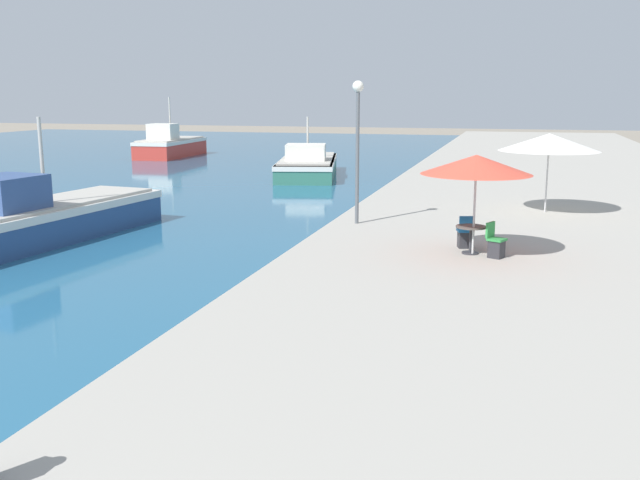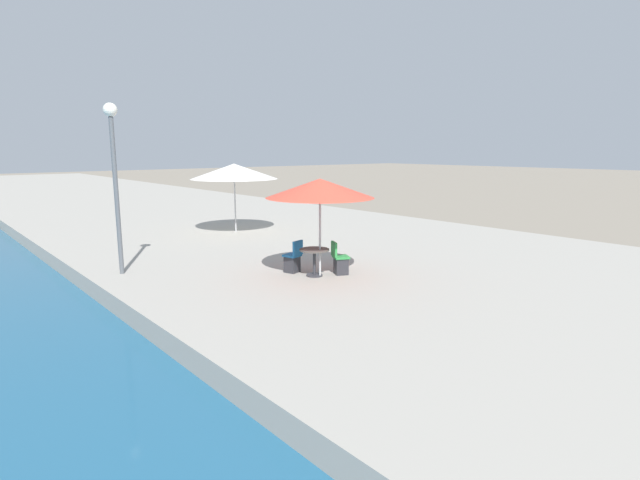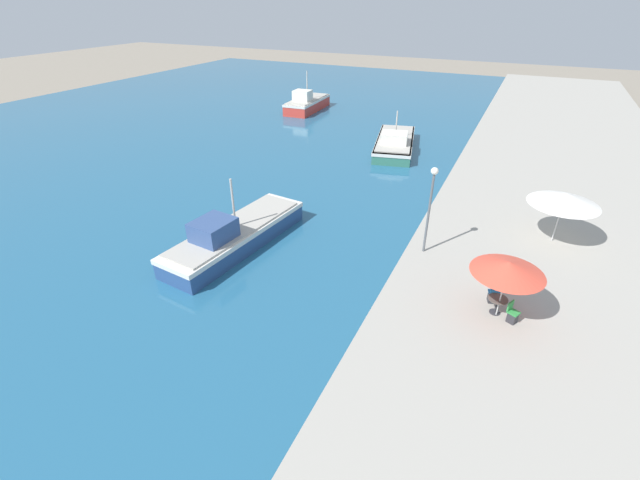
{
  "view_description": "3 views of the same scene",
  "coord_description": "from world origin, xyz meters",
  "px_view_note": "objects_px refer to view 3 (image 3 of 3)",
  "views": [
    {
      "loc": [
        5.83,
        -2.18,
        4.64
      ],
      "look_at": [
        1.5,
        13.49,
        1.32
      ],
      "focal_mm": 40.0,
      "sensor_mm": 36.0,
      "label": 1
    },
    {
      "loc": [
        -3.54,
        6.51,
        3.9
      ],
      "look_at": [
        4.83,
        16.44,
        1.52
      ],
      "focal_mm": 28.0,
      "sensor_mm": 36.0,
      "label": 2
    },
    {
      "loc": [
        4.16,
        0.84,
        12.1
      ],
      "look_at": [
        -4.0,
        18.0,
        1.12
      ],
      "focal_mm": 24.0,
      "sensor_mm": 36.0,
      "label": 3
    }
  ],
  "objects_px": {
    "cafe_umbrella_white": "(565,199)",
    "cafe_umbrella_pink": "(508,268)",
    "cafe_table": "(497,302)",
    "fishing_boat_far": "(307,103)",
    "cafe_chair_left": "(493,296)",
    "fishing_boat_near": "(235,234)",
    "fishing_boat_mid": "(395,142)",
    "cafe_chair_right": "(512,315)",
    "lamppost": "(431,196)"
  },
  "relations": [
    {
      "from": "cafe_umbrella_white",
      "to": "cafe_chair_left",
      "type": "distance_m",
      "value": 7.67
    },
    {
      "from": "cafe_umbrella_pink",
      "to": "lamppost",
      "type": "distance_m",
      "value": 5.51
    },
    {
      "from": "fishing_boat_far",
      "to": "cafe_table",
      "type": "distance_m",
      "value": 38.67
    },
    {
      "from": "cafe_umbrella_pink",
      "to": "cafe_chair_left",
      "type": "bearing_deg",
      "value": 107.7
    },
    {
      "from": "lamppost",
      "to": "cafe_chair_left",
      "type": "bearing_deg",
      "value": -38.53
    },
    {
      "from": "fishing_boat_near",
      "to": "cafe_umbrella_pink",
      "type": "distance_m",
      "value": 13.66
    },
    {
      "from": "fishing_boat_near",
      "to": "cafe_chair_left",
      "type": "height_order",
      "value": "fishing_boat_near"
    },
    {
      "from": "cafe_table",
      "to": "cafe_chair_right",
      "type": "relative_size",
      "value": 0.88
    },
    {
      "from": "fishing_boat_far",
      "to": "cafe_umbrella_pink",
      "type": "bearing_deg",
      "value": -54.16
    },
    {
      "from": "fishing_boat_near",
      "to": "fishing_boat_mid",
      "type": "distance_m",
      "value": 20.18
    },
    {
      "from": "cafe_table",
      "to": "cafe_chair_right",
      "type": "bearing_deg",
      "value": -25.1
    },
    {
      "from": "cafe_chair_right",
      "to": "cafe_umbrella_pink",
      "type": "bearing_deg",
      "value": -79.89
    },
    {
      "from": "cafe_chair_right",
      "to": "lamppost",
      "type": "bearing_deg",
      "value": -105.83
    },
    {
      "from": "fishing_boat_mid",
      "to": "fishing_boat_far",
      "type": "relative_size",
      "value": 1.22
    },
    {
      "from": "cafe_chair_left",
      "to": "cafe_chair_right",
      "type": "bearing_deg",
      "value": -65.53
    },
    {
      "from": "cafe_umbrella_pink",
      "to": "cafe_chair_right",
      "type": "relative_size",
      "value": 3.13
    },
    {
      "from": "cafe_umbrella_white",
      "to": "cafe_umbrella_pink",
      "type": "bearing_deg",
      "value": -104.73
    },
    {
      "from": "fishing_boat_near",
      "to": "cafe_chair_left",
      "type": "relative_size",
      "value": 10.32
    },
    {
      "from": "cafe_umbrella_white",
      "to": "cafe_chair_left",
      "type": "height_order",
      "value": "cafe_umbrella_white"
    },
    {
      "from": "fishing_boat_far",
      "to": "cafe_umbrella_pink",
      "type": "distance_m",
      "value": 38.88
    },
    {
      "from": "lamppost",
      "to": "fishing_boat_mid",
      "type": "bearing_deg",
      "value": 111.53
    },
    {
      "from": "fishing_boat_far",
      "to": "cafe_umbrella_pink",
      "type": "height_order",
      "value": "fishing_boat_far"
    },
    {
      "from": "cafe_umbrella_pink",
      "to": "cafe_umbrella_white",
      "type": "xyz_separation_m",
      "value": [
        2.06,
        7.83,
        0.11
      ]
    },
    {
      "from": "fishing_boat_mid",
      "to": "cafe_chair_right",
      "type": "relative_size",
      "value": 10.33
    },
    {
      "from": "fishing_boat_far",
      "to": "cafe_chair_left",
      "type": "xyz_separation_m",
      "value": [
        23.96,
        -29.49,
        -0.07
      ]
    },
    {
      "from": "fishing_boat_far",
      "to": "cafe_chair_left",
      "type": "distance_m",
      "value": 38.0
    },
    {
      "from": "fishing_boat_mid",
      "to": "cafe_table",
      "type": "relative_size",
      "value": 11.75
    },
    {
      "from": "cafe_umbrella_white",
      "to": "lamppost",
      "type": "distance_m",
      "value": 7.27
    },
    {
      "from": "cafe_umbrella_white",
      "to": "cafe_chair_right",
      "type": "distance_m",
      "value": 8.4
    },
    {
      "from": "fishing_boat_near",
      "to": "fishing_boat_far",
      "type": "relative_size",
      "value": 1.22
    },
    {
      "from": "fishing_boat_mid",
      "to": "cafe_chair_left",
      "type": "bearing_deg",
      "value": -75.11
    },
    {
      "from": "fishing_boat_far",
      "to": "cafe_chair_left",
      "type": "height_order",
      "value": "fishing_boat_far"
    },
    {
      "from": "cafe_chair_right",
      "to": "cafe_table",
      "type": "bearing_deg",
      "value": -90.0
    },
    {
      "from": "fishing_boat_near",
      "to": "cafe_umbrella_white",
      "type": "distance_m",
      "value": 17.29
    },
    {
      "from": "cafe_umbrella_pink",
      "to": "cafe_table",
      "type": "distance_m",
      "value": 1.84
    },
    {
      "from": "cafe_chair_right",
      "to": "cafe_chair_left",
      "type": "bearing_deg",
      "value": -114.47
    },
    {
      "from": "cafe_chair_right",
      "to": "fishing_boat_near",
      "type": "bearing_deg",
      "value": -67.93
    },
    {
      "from": "cafe_table",
      "to": "lamppost",
      "type": "bearing_deg",
      "value": 136.93
    },
    {
      "from": "cafe_umbrella_pink",
      "to": "cafe_table",
      "type": "bearing_deg",
      "value": 115.27
    },
    {
      "from": "cafe_chair_right",
      "to": "lamppost",
      "type": "relative_size",
      "value": 0.2
    },
    {
      "from": "fishing_boat_near",
      "to": "cafe_table",
      "type": "relative_size",
      "value": 11.74
    },
    {
      "from": "cafe_umbrella_pink",
      "to": "cafe_umbrella_white",
      "type": "distance_m",
      "value": 8.09
    },
    {
      "from": "fishing_boat_far",
      "to": "cafe_chair_right",
      "type": "bearing_deg",
      "value": -53.64
    },
    {
      "from": "fishing_boat_near",
      "to": "cafe_chair_left",
      "type": "distance_m",
      "value": 13.22
    },
    {
      "from": "fishing_boat_mid",
      "to": "cafe_chair_left",
      "type": "height_order",
      "value": "fishing_boat_mid"
    },
    {
      "from": "fishing_boat_far",
      "to": "cafe_umbrella_pink",
      "type": "relative_size",
      "value": 2.7
    },
    {
      "from": "fishing_boat_mid",
      "to": "cafe_chair_left",
      "type": "relative_size",
      "value": 10.33
    },
    {
      "from": "fishing_boat_mid",
      "to": "cafe_umbrella_pink",
      "type": "distance_m",
      "value": 23.21
    },
    {
      "from": "cafe_umbrella_white",
      "to": "lamppost",
      "type": "xyz_separation_m",
      "value": [
        -6.01,
        -4.05,
        0.61
      ]
    },
    {
      "from": "fishing_boat_near",
      "to": "cafe_umbrella_white",
      "type": "bearing_deg",
      "value": 31.26
    }
  ]
}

